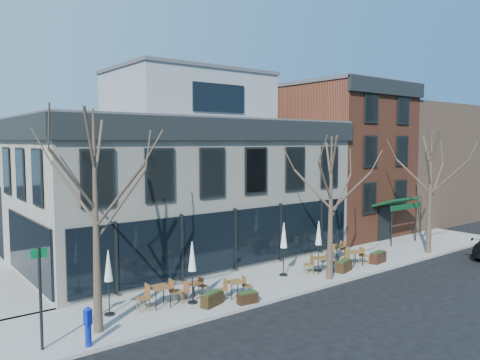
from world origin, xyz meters
TOP-DOWN VIEW (x-y plane):
  - ground at (0.00, 0.00)m, footprint 120.00×120.00m
  - sidewalk_front at (3.25, -2.15)m, footprint 33.50×4.70m
  - corner_building at (0.07, 5.07)m, footprint 18.39×10.39m
  - red_brick_building at (13.00, 4.98)m, footprint 8.20×11.78m
  - bg_building at (23.00, 6.00)m, footprint 12.00×12.00m
  - tree_corner at (-8.49, -3.20)m, footprint 3.93×3.98m
  - tree_mid at (3.01, -3.90)m, footprint 3.50×3.55m
  - tree_right at (12.01, -3.90)m, footprint 3.72×3.77m
  - sign_pole at (-10.50, -3.50)m, footprint 0.50×0.10m
  - call_box at (-9.22, -4.20)m, footprint 0.29×0.27m
  - cafe_set_0 at (-5.57, -2.32)m, footprint 2.01×0.84m
  - cafe_set_1 at (-3.88, -2.23)m, footprint 1.58×0.72m
  - cafe_set_2 at (-2.42, -3.25)m, footprint 1.70×0.79m
  - cafe_set_3 at (3.46, -2.87)m, footprint 1.84×1.07m
  - cafe_set_4 at (5.96, -3.09)m, footprint 1.85×0.86m
  - cafe_set_5 at (6.35, -1.55)m, footprint 1.82×0.74m
  - umbrella_0 at (-7.56, -1.90)m, footprint 0.41×0.41m
  - umbrella_1 at (-4.27, -2.75)m, footprint 0.42×0.42m
  - umbrella_2 at (1.58, -2.09)m, footprint 0.43×0.43m
  - umbrella_3 at (3.57, -2.61)m, footprint 0.43×0.43m
  - planter_0 at (-3.80, -3.50)m, footprint 1.11×0.72m
  - planter_1 at (-2.46, -4.20)m, footprint 0.92×0.48m
  - planter_2 at (4.59, -3.50)m, footprint 1.16×0.69m
  - planter_3 at (7.49, -3.50)m, footprint 1.19×0.61m

SIDE VIEW (x-z plane):
  - ground at x=0.00m, z-range 0.00..0.00m
  - sidewalk_front at x=3.25m, z-range 0.00..0.15m
  - planter_1 at x=-2.46m, z-range 0.15..0.64m
  - planter_0 at x=-3.80m, z-range 0.15..0.73m
  - planter_2 at x=4.59m, z-range 0.15..0.75m
  - planter_3 at x=7.49m, z-range 0.15..0.79m
  - cafe_set_1 at x=-3.88m, z-range 0.16..0.97m
  - cafe_set_2 at x=-2.42m, z-range 0.16..1.03m
  - cafe_set_4 at x=5.96m, z-range 0.16..1.11m
  - cafe_set_3 at x=3.46m, z-range 0.16..1.12m
  - cafe_set_5 at x=6.35m, z-range 0.16..1.12m
  - cafe_set_0 at x=-5.57m, z-range 0.16..1.21m
  - call_box at x=-9.22m, z-range 0.19..1.57m
  - umbrella_0 at x=-7.56m, z-range 0.68..3.26m
  - umbrella_1 at x=-4.27m, z-range 0.69..3.32m
  - umbrella_3 at x=3.57m, z-range 0.70..3.36m
  - umbrella_2 at x=1.58m, z-range 0.71..3.42m
  - sign_pole at x=-10.50m, z-range 0.37..3.77m
  - tree_mid at x=3.01m, z-range 0.27..7.31m
  - tree_right at x=12.01m, z-range 0.28..7.76m
  - tree_corner at x=-8.49m, z-range 0.29..8.21m
  - corner_building at x=0.07m, z-range -0.83..10.27m
  - bg_building at x=23.00m, z-range 0.00..10.00m
  - red_brick_building at x=13.00m, z-range 0.05..11.22m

